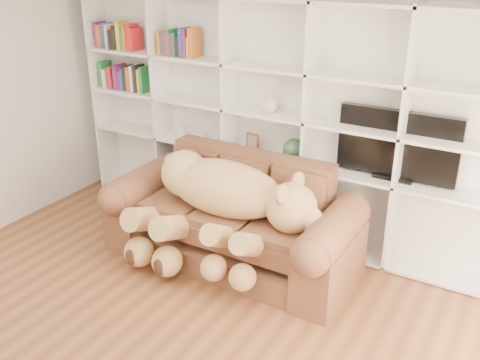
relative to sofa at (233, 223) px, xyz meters
The scene contains 13 objects.
floor 1.69m from the sofa, 89.49° to the right, with size 5.00×5.00×0.00m, color brown.
wall_back 1.30m from the sofa, 89.03° to the left, with size 5.00×0.02×2.70m, color silver.
bookshelf 1.20m from the sofa, 107.40° to the left, with size 4.43×0.35×2.40m.
sofa is the anchor object (origin of this frame).
teddy_bear 0.37m from the sofa, 94.68° to the right, with size 1.72×0.96×1.00m.
throw_pillow 0.66m from the sofa, 162.95° to the left, with size 0.42×0.14×0.42m, color maroon.
tv 1.67m from the sofa, 29.03° to the left, with size 1.08×0.18×0.63m.
picture_frame 0.90m from the sofa, 103.84° to the left, with size 0.15×0.03×0.19m, color brown.
green_vase 0.94m from the sofa, 65.70° to the left, with size 0.22×0.22×0.22m, color #2D5834.
figurine_tall 1.37m from the sofa, 148.10° to the left, with size 0.07×0.07×0.14m, color silver.
figurine_short 1.13m from the sofa, 138.18° to the left, with size 0.06×0.06×0.10m, color silver.
snow_globe 1.01m from the sofa, 128.43° to the left, with size 0.12×0.12×0.12m, color silver.
shelf_vase 1.23m from the sofa, 88.26° to the left, with size 0.18×0.18×0.19m, color beige.
Camera 1 is at (2.33, -2.21, 2.80)m, focal length 40.00 mm.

